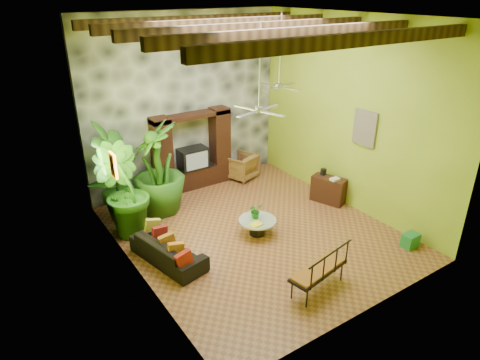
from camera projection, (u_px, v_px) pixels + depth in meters
ground at (254, 231)px, 10.62m from camera, size 7.00×7.00×0.00m
ceiling at (257, 16)px, 8.55m from camera, size 6.00×7.00×0.02m
back_wall at (184, 103)px, 12.24m from camera, size 6.00×0.02×5.00m
left_wall at (126, 163)px, 8.07m from camera, size 0.02×7.00×5.00m
right_wall at (349, 115)px, 11.10m from camera, size 0.02×7.00×5.00m
stone_accent_wall at (185, 103)px, 12.19m from camera, size 5.98×0.10×4.98m
ceiling_beams at (257, 28)px, 8.64m from camera, size 5.95×5.36×0.22m
entertainment_center at (193, 156)px, 12.60m from camera, size 2.40×0.55×2.30m
ceiling_fan_front at (259, 100)px, 8.81m from camera, size 1.28×1.28×1.86m
ceiling_fan_back at (279, 78)px, 10.93m from camera, size 1.28×1.28×1.86m
wall_art_mask at (113, 165)px, 9.01m from camera, size 0.06×0.32×0.55m
wall_art_painting at (365, 128)px, 10.71m from camera, size 0.06×0.70×0.90m
sofa at (168, 250)px, 9.35m from camera, size 1.14×2.03×0.56m
wicker_armchair at (241, 166)px, 13.40m from camera, size 1.09×1.10×0.79m
tall_plant_a at (115, 172)px, 10.67m from camera, size 1.62×1.65×2.62m
tall_plant_b at (122, 192)px, 10.05m from camera, size 1.60×1.60×2.28m
tall_plant_c at (158, 169)px, 11.08m from camera, size 1.73×1.73×2.46m
coffee_table at (257, 225)px, 10.39m from camera, size 0.92×0.92×0.40m
centerpiece_plant at (255, 211)px, 10.36m from camera, size 0.38×0.35×0.36m
yellow_tray at (256, 224)px, 10.09m from camera, size 0.32×0.24×0.03m
iron_bench at (321, 269)px, 8.30m from camera, size 1.42×0.74×0.57m
side_console at (328, 190)px, 11.91m from camera, size 0.70×1.01×0.74m
green_bin at (410, 240)px, 9.93m from camera, size 0.37×0.28×0.33m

